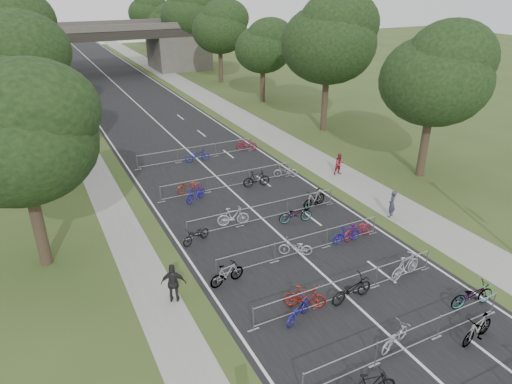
# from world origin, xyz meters

# --- Properties ---
(road) EXTENTS (11.00, 140.00, 0.01)m
(road) POSITION_xyz_m (0.00, 50.00, 0.01)
(road) COLOR black
(road) RESTS_ON ground
(sidewalk_right) EXTENTS (3.00, 140.00, 0.01)m
(sidewalk_right) POSITION_xyz_m (8.00, 50.00, 0.01)
(sidewalk_right) COLOR gray
(sidewalk_right) RESTS_ON ground
(sidewalk_left) EXTENTS (2.00, 140.00, 0.01)m
(sidewalk_left) POSITION_xyz_m (-7.50, 50.00, 0.01)
(sidewalk_left) COLOR gray
(sidewalk_left) RESTS_ON ground
(lane_markings) EXTENTS (0.12, 140.00, 0.00)m
(lane_markings) POSITION_xyz_m (0.00, 50.00, 0.00)
(lane_markings) COLOR silver
(lane_markings) RESTS_ON ground
(overpass_bridge) EXTENTS (31.00, 8.00, 7.05)m
(overpass_bridge) POSITION_xyz_m (0.00, 65.00, 3.53)
(overpass_bridge) COLOR #4C4A44
(overpass_bridge) RESTS_ON ground
(tree_left_0) EXTENTS (6.72, 6.72, 10.25)m
(tree_left_0) POSITION_xyz_m (-11.39, 15.93, 6.49)
(tree_left_0) COLOR #33261C
(tree_left_0) RESTS_ON ground
(tree_right_0) EXTENTS (7.17, 7.17, 10.93)m
(tree_right_0) POSITION_xyz_m (13.11, 15.93, 6.92)
(tree_right_0) COLOR #33261C
(tree_right_0) RESTS_ON ground
(tree_left_1) EXTENTS (7.56, 7.56, 11.53)m
(tree_left_1) POSITION_xyz_m (-11.39, 27.93, 7.30)
(tree_left_1) COLOR #33261C
(tree_left_1) RESTS_ON ground
(tree_right_1) EXTENTS (8.18, 8.18, 12.47)m
(tree_right_1) POSITION_xyz_m (13.11, 27.93, 7.90)
(tree_right_1) COLOR #33261C
(tree_right_1) RESTS_ON ground
(tree_left_2) EXTENTS (8.40, 8.40, 12.81)m
(tree_left_2) POSITION_xyz_m (-11.39, 39.93, 8.12)
(tree_left_2) COLOR #33261C
(tree_left_2) RESTS_ON ground
(tree_right_2) EXTENTS (6.16, 6.16, 9.39)m
(tree_right_2) POSITION_xyz_m (13.11, 39.93, 5.95)
(tree_right_2) COLOR #33261C
(tree_right_2) RESTS_ON ground
(tree_left_3) EXTENTS (6.72, 6.72, 10.25)m
(tree_left_3) POSITION_xyz_m (-11.39, 51.93, 6.49)
(tree_left_3) COLOR #33261C
(tree_left_3) RESTS_ON ground
(tree_right_3) EXTENTS (7.17, 7.17, 10.93)m
(tree_right_3) POSITION_xyz_m (13.11, 51.93, 6.92)
(tree_right_3) COLOR #33261C
(tree_right_3) RESTS_ON ground
(tree_left_4) EXTENTS (7.56, 7.56, 11.53)m
(tree_left_4) POSITION_xyz_m (-11.39, 63.93, 7.30)
(tree_left_4) COLOR #33261C
(tree_left_4) RESTS_ON ground
(tree_right_4) EXTENTS (8.18, 8.18, 12.47)m
(tree_right_4) POSITION_xyz_m (13.11, 63.93, 7.90)
(tree_right_4) COLOR #33261C
(tree_right_4) RESTS_ON ground
(tree_left_5) EXTENTS (8.40, 8.40, 12.81)m
(tree_left_5) POSITION_xyz_m (-11.39, 75.93, 8.12)
(tree_left_5) COLOR #33261C
(tree_left_5) RESTS_ON ground
(tree_right_5) EXTENTS (6.16, 6.16, 9.39)m
(tree_right_5) POSITION_xyz_m (13.11, 75.93, 5.95)
(tree_right_5) COLOR #33261C
(tree_right_5) RESTS_ON ground
(tree_left_6) EXTENTS (6.72, 6.72, 10.25)m
(tree_left_6) POSITION_xyz_m (-11.39, 87.93, 6.49)
(tree_left_6) COLOR #33261C
(tree_left_6) RESTS_ON ground
(tree_right_6) EXTENTS (7.17, 7.17, 10.93)m
(tree_right_6) POSITION_xyz_m (13.11, 87.93, 6.92)
(tree_right_6) COLOR #33261C
(tree_right_6) RESTS_ON ground
(barrier_row_1) EXTENTS (9.70, 0.08, 1.10)m
(barrier_row_1) POSITION_xyz_m (0.00, 3.60, 0.55)
(barrier_row_1) COLOR #9EA1A6
(barrier_row_1) RESTS_ON ground
(barrier_row_2) EXTENTS (9.70, 0.08, 1.10)m
(barrier_row_2) POSITION_xyz_m (0.00, 7.20, 0.55)
(barrier_row_2) COLOR #9EA1A6
(barrier_row_2) RESTS_ON ground
(barrier_row_3) EXTENTS (9.70, 0.08, 1.10)m
(barrier_row_3) POSITION_xyz_m (0.00, 11.00, 0.55)
(barrier_row_3) COLOR #9EA1A6
(barrier_row_3) RESTS_ON ground
(barrier_row_4) EXTENTS (9.70, 0.08, 1.10)m
(barrier_row_4) POSITION_xyz_m (0.00, 15.00, 0.55)
(barrier_row_4) COLOR #9EA1A6
(barrier_row_4) RESTS_ON ground
(barrier_row_5) EXTENTS (9.70, 0.08, 1.10)m
(barrier_row_5) POSITION_xyz_m (0.00, 20.00, 0.55)
(barrier_row_5) COLOR #9EA1A6
(barrier_row_5) RESTS_ON ground
(barrier_row_6) EXTENTS (9.70, 0.08, 1.10)m
(barrier_row_6) POSITION_xyz_m (0.00, 26.00, 0.55)
(barrier_row_6) COLOR #9EA1A6
(barrier_row_6) RESTS_ON ground
(bike_5) EXTENTS (1.86, 1.10, 0.93)m
(bike_5) POSITION_xyz_m (-0.27, 4.01, 0.46)
(bike_5) COLOR #9D9EA4
(bike_5) RESTS_ON ground
(bike_6) EXTENTS (1.95, 0.81, 1.14)m
(bike_6) POSITION_xyz_m (2.75, 2.84, 0.57)
(bike_6) COLOR #9EA1A6
(bike_6) RESTS_ON ground
(bike_7) EXTENTS (2.18, 1.01, 1.10)m
(bike_7) POSITION_xyz_m (4.30, 4.38, 0.55)
(bike_7) COLOR #9EA1A6
(bike_7) RESTS_ON ground
(bike_8) EXTENTS (1.77, 1.28, 0.88)m
(bike_8) POSITION_xyz_m (-2.70, 6.95, 0.44)
(bike_8) COLOR navy
(bike_8) RESTS_ON ground
(bike_9) EXTENTS (1.79, 1.39, 1.08)m
(bike_9) POSITION_xyz_m (-2.06, 7.47, 0.54)
(bike_9) COLOR maroon
(bike_9) RESTS_ON ground
(bike_10) EXTENTS (2.19, 0.90, 1.12)m
(bike_10) POSITION_xyz_m (-0.01, 6.98, 0.56)
(bike_10) COLOR black
(bike_10) RESTS_ON ground
(bike_11) EXTENTS (2.03, 0.88, 1.18)m
(bike_11) POSITION_xyz_m (3.26, 7.21, 0.59)
(bike_11) COLOR #ABADB3
(bike_11) RESTS_ON ground
(bike_12) EXTENTS (1.84, 0.79, 1.07)m
(bike_12) POSITION_xyz_m (-4.30, 10.47, 0.53)
(bike_12) COLOR #9EA1A6
(bike_12) RESTS_ON ground
(bike_13) EXTENTS (1.75, 1.39, 0.89)m
(bike_13) POSITION_xyz_m (-0.29, 11.10, 0.44)
(bike_13) COLOR #A5A5AD
(bike_13) RESTS_ON ground
(bike_14) EXTENTS (1.74, 0.56, 1.04)m
(bike_14) POSITION_xyz_m (2.73, 10.95, 0.52)
(bike_14) COLOR #211A93
(bike_14) RESTS_ON ground
(bike_15) EXTENTS (2.05, 0.93, 1.04)m
(bike_15) POSITION_xyz_m (3.56, 11.01, 0.52)
(bike_15) COLOR maroon
(bike_15) RESTS_ON ground
(bike_16) EXTENTS (1.83, 1.18, 0.91)m
(bike_16) POSITION_xyz_m (-4.30, 14.49, 0.45)
(bike_16) COLOR black
(bike_16) RESTS_ON ground
(bike_17) EXTENTS (1.89, 0.91, 1.10)m
(bike_17) POSITION_xyz_m (-1.80, 15.32, 0.55)
(bike_17) COLOR silver
(bike_17) RESTS_ON ground
(bike_18) EXTENTS (2.04, 1.00, 1.03)m
(bike_18) POSITION_xyz_m (1.50, 14.04, 0.51)
(bike_18) COLOR #9EA1A6
(bike_18) RESTS_ON ground
(bike_19) EXTENTS (1.98, 1.03, 1.15)m
(bike_19) POSITION_xyz_m (3.48, 15.12, 0.57)
(bike_19) COLOR #9EA1A6
(bike_19) RESTS_ON ground
(bike_20) EXTENTS (1.79, 1.27, 1.06)m
(bike_20) POSITION_xyz_m (-2.61, 19.20, 0.53)
(bike_20) COLOR #1F1A92
(bike_20) RESTS_ON ground
(bike_21) EXTENTS (1.78, 0.67, 0.93)m
(bike_21) POSITION_xyz_m (-2.54, 20.53, 0.46)
(bike_21) COLOR maroon
(bike_21) RESTS_ON ground
(bike_22) EXTENTS (1.91, 0.80, 1.11)m
(bike_22) POSITION_xyz_m (1.77, 19.44, 0.56)
(bike_22) COLOR black
(bike_22) RESTS_ON ground
(bike_23) EXTENTS (1.78, 1.20, 0.88)m
(bike_23) POSITION_xyz_m (4.30, 19.93, 0.44)
(bike_23) COLOR #96959C
(bike_23) RESTS_ON ground
(bike_26) EXTENTS (1.94, 0.81, 1.00)m
(bike_26) POSITION_xyz_m (-0.15, 25.62, 0.50)
(bike_26) COLOR navy
(bike_26) RESTS_ON ground
(bike_27) EXTENTS (1.71, 1.22, 1.01)m
(bike_27) POSITION_xyz_m (4.30, 26.21, 0.51)
(bike_27) COLOR maroon
(bike_27) RESTS_ON ground
(pedestrian_a) EXTENTS (0.71, 0.63, 1.64)m
(pedestrian_a) POSITION_xyz_m (6.80, 12.09, 0.82)
(pedestrian_a) COLOR #2B2E41
(pedestrian_a) RESTS_ON ground
(pedestrian_b) EXTENTS (0.79, 0.63, 1.56)m
(pedestrian_b) POSITION_xyz_m (7.94, 18.65, 0.78)
(pedestrian_b) COLOR maroon
(pedestrian_b) RESTS_ON ground
(pedestrian_c) EXTENTS (1.17, 0.84, 1.84)m
(pedestrian_c) POSITION_xyz_m (-6.80, 10.37, 0.92)
(pedestrian_c) COLOR #232325
(pedestrian_c) RESTS_ON ground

